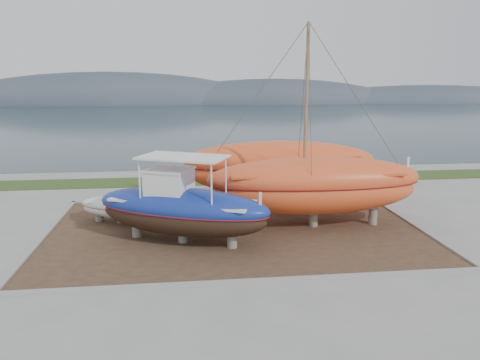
{
  "coord_description": "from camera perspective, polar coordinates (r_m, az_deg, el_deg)",
  "views": [
    {
      "loc": [
        -2.37,
        -17.96,
        7.44
      ],
      "look_at": [
        0.23,
        4.0,
        2.56
      ],
      "focal_mm": 35.0,
      "sensor_mm": 36.0,
      "label": 1
    }
  ],
  "objects": [
    {
      "name": "grass_strip",
      "position": [
        34.35,
        -2.65,
        -0.01
      ],
      "size": [
        44.0,
        3.0,
        0.08
      ],
      "primitive_type": "cube",
      "color": "#284219",
      "rests_on": "ground"
    },
    {
      "name": "white_dinghy",
      "position": [
        24.97,
        -14.32,
        -3.59
      ],
      "size": [
        4.64,
        3.04,
        1.3
      ],
      "primitive_type": null,
      "rotation": [
        0.0,
        0.0,
        -0.36
      ],
      "color": "white",
      "rests_on": "dirt_patch"
    },
    {
      "name": "ground",
      "position": [
        19.59,
        0.71,
        -9.88
      ],
      "size": [
        140.0,
        140.0,
        0.0
      ],
      "primitive_type": "plane",
      "color": "gray",
      "rests_on": "ground"
    },
    {
      "name": "dirt_patch",
      "position": [
        23.3,
        -0.57,
        -6.1
      ],
      "size": [
        18.0,
        12.0,
        0.06
      ],
      "primitive_type": "cube",
      "color": "#422D1E",
      "rests_on": "ground"
    },
    {
      "name": "sea",
      "position": [
        88.31,
        -5.25,
        7.56
      ],
      "size": [
        260.0,
        100.0,
        0.04
      ],
      "primitive_type": null,
      "color": "#1C3139",
      "rests_on": "ground"
    },
    {
      "name": "blue_caique",
      "position": [
        21.18,
        -7.1,
        -2.41
      ],
      "size": [
        8.58,
        5.78,
        3.98
      ],
      "primitive_type": null,
      "rotation": [
        0.0,
        0.0,
        -0.43
      ],
      "color": "navy",
      "rests_on": "dirt_patch"
    },
    {
      "name": "orange_bare_hull",
      "position": [
        27.45,
        4.85,
        0.75
      ],
      "size": [
        11.41,
        4.07,
        3.68
      ],
      "primitive_type": null,
      "rotation": [
        0.0,
        0.0,
        -0.06
      ],
      "color": "#E44F23",
      "rests_on": "dirt_patch"
    },
    {
      "name": "mountain_ridge",
      "position": [
        143.18,
        -5.89,
        9.4
      ],
      "size": [
        200.0,
        36.0,
        20.0
      ],
      "primitive_type": null,
      "color": "#333D49",
      "rests_on": "ground"
    },
    {
      "name": "curb_frame",
      "position": [
        23.29,
        -0.57,
        -6.0
      ],
      "size": [
        18.6,
        12.6,
        0.15
      ],
      "primitive_type": null,
      "color": "gray",
      "rests_on": "ground"
    },
    {
      "name": "orange_sailboat",
      "position": [
        23.07,
        9.32,
        6.21
      ],
      "size": [
        10.84,
        3.34,
        9.88
      ],
      "primitive_type": null,
      "rotation": [
        0.0,
        0.0,
        -0.02
      ],
      "color": "#E44F23",
      "rests_on": "dirt_patch"
    }
  ]
}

